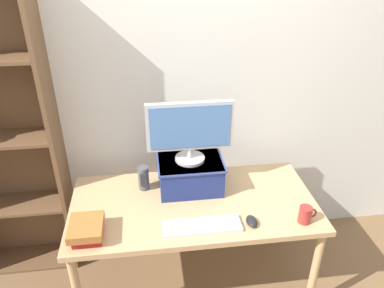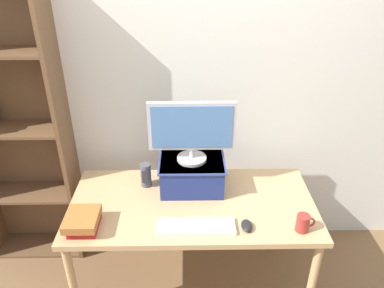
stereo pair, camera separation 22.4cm
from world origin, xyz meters
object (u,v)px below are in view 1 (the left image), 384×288
Objects in this scene: desk at (193,210)px; computer_monitor at (190,130)px; riser_box at (190,172)px; book_stack at (87,230)px; desk_speaker at (144,178)px; keyboard at (202,226)px; computer_mouse at (252,221)px; coffee_mug at (306,214)px.

computer_monitor is at bearing 90.13° from desk.
riser_box is 1.94× the size of book_stack.
desk_speaker is at bearing 148.28° from desk.
keyboard is at bearing -1.01° from book_stack.
desk is 2.85× the size of computer_monitor.
computer_monitor is at bearing 126.39° from computer_mouse.
keyboard is 4.35× the size of computer_mouse.
computer_monitor reaches higher than coffee_mug.
book_stack is (-0.63, -0.23, 0.12)m from desk.
book_stack is at bearing -159.88° from desk.
desk is 0.25m from keyboard.
keyboard is at bearing -87.61° from riser_box.
computer_mouse is at bearing 176.02° from coffee_mug.
desk_speaker is at bearing 52.55° from book_stack.
computer_monitor is 5.22× the size of computer_mouse.
computer_monitor is at bearing -90.00° from riser_box.
book_stack is at bearing 178.30° from coffee_mug.
keyboard is at bearing 177.56° from coffee_mug.
computer_monitor reaches higher than riser_box.
computer_monitor reaches higher than desk.
desk is 0.68m from book_stack.
computer_mouse is at bearing -35.19° from desk_speaker.
desk_speaker is (-0.93, 0.46, 0.03)m from coffee_mug.
computer_mouse is at bearing -0.77° from keyboard.
keyboard is 4.14× the size of coffee_mug.
computer_monitor is at bearing -2.53° from desk_speaker.
computer_monitor reaches higher than book_stack.
computer_monitor is (-0.00, 0.18, 0.49)m from desk.
riser_box reaches higher than book_stack.
keyboard is 0.65m from book_stack.
desk_speaker reaches higher than desk.
computer_mouse is (0.31, -0.42, -0.41)m from computer_monitor.
book_stack is (-0.63, -0.41, -0.06)m from riser_box.
riser_box is at bearing 90.00° from computer_monitor.
riser_box is at bearing 144.59° from coffee_mug.
coffee_mug reaches higher than desk.
computer_monitor is 1.20× the size of keyboard.
keyboard is (0.02, -0.24, 0.08)m from desk.
computer_monitor is (0.00, -0.00, 0.32)m from riser_box.
computer_mouse is 0.76m from desk_speaker.
book_stack is 0.53m from desk_speaker.
computer_monitor is 0.85m from coffee_mug.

